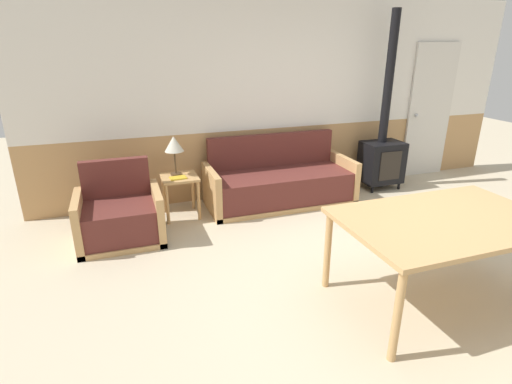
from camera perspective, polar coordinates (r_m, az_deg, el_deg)
ground_plane at (r=4.09m, az=19.91°, el=-11.52°), size 16.00×16.00×0.00m
wall_back at (r=5.80m, az=5.12°, el=13.17°), size 7.20×0.06×2.70m
couch at (r=5.47m, az=3.41°, el=1.16°), size 2.00×0.81×0.90m
armchair at (r=4.68m, az=-18.83°, el=-3.53°), size 0.91×0.73×0.86m
side_table at (r=5.07m, az=-10.83°, el=1.06°), size 0.44×0.44×0.53m
table_lamp at (r=5.01m, az=-11.64°, el=6.59°), size 0.23×0.23×0.49m
book_stack at (r=4.96m, az=-11.06°, el=2.00°), size 0.21×0.15×0.02m
dining_table at (r=3.58m, az=25.41°, el=-4.38°), size 1.69×1.08×0.77m
wood_stove at (r=6.26m, az=17.63°, el=5.78°), size 0.59×0.43×2.52m
entry_door at (r=7.12m, az=23.54°, el=10.50°), size 0.81×0.09×2.10m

